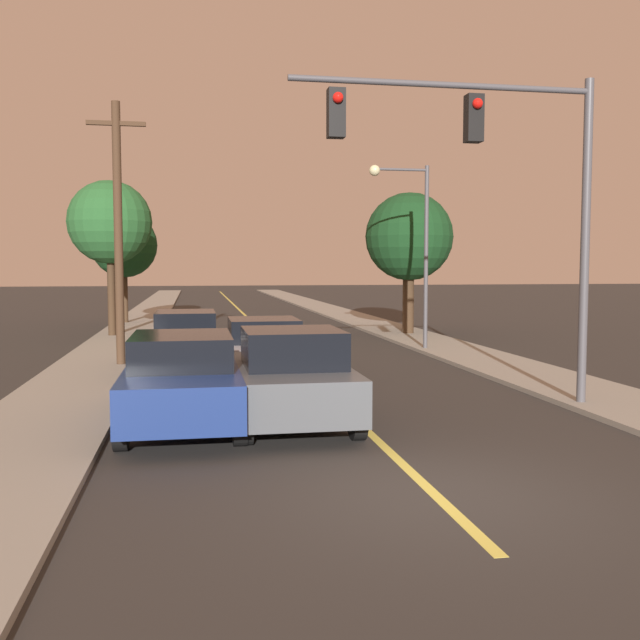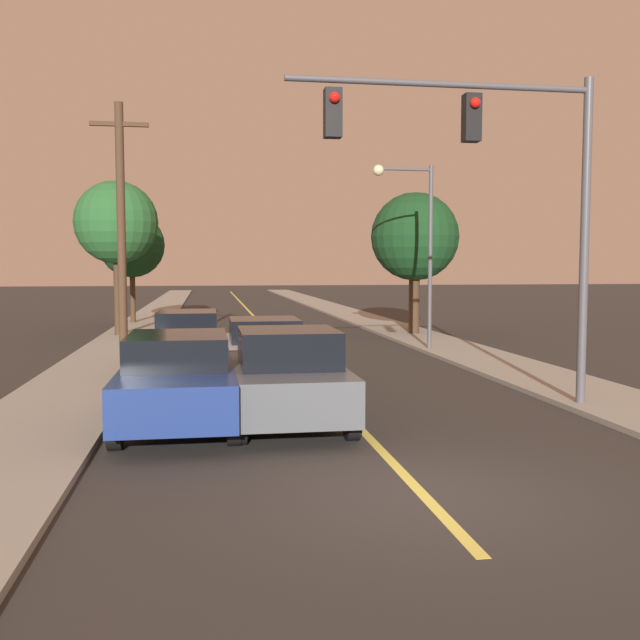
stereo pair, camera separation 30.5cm
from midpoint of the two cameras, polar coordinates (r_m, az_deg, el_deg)
ground_plane at (r=9.32m, az=9.18°, el=-13.69°), size 200.00×200.00×0.00m
road_surface at (r=44.59m, az=-5.41°, el=0.60°), size 8.81×80.00×0.01m
sidewalk_left at (r=44.59m, az=-12.68°, el=0.58°), size 2.50×80.00×0.12m
sidewalk_right at (r=45.30m, az=1.75°, el=0.74°), size 2.50×80.00×0.12m
car_near_lane_front at (r=12.88m, az=-1.94°, el=-4.59°), size 2.07×4.24×1.76m
car_near_lane_second at (r=18.17m, az=-4.03°, el=-2.21°), size 2.06×4.40×1.57m
car_outer_lane_front at (r=13.01m, az=-10.60°, el=-4.59°), size 2.06×5.10×1.68m
car_outer_lane_second at (r=19.05m, az=-10.11°, el=-1.83°), size 1.85×4.63×1.71m
traffic_signal_mast at (r=14.52m, az=14.26°, el=11.75°), size 6.10×0.42×6.45m
streetlamp_right at (r=24.12m, az=7.97°, el=7.28°), size 2.05×0.36×6.10m
utility_pole_left at (r=20.86m, az=-15.21°, el=7.06°), size 1.60×0.24×7.30m
tree_left_near at (r=29.74m, az=-15.72°, el=7.48°), size 3.30×3.30×6.16m
tree_left_far at (r=36.44m, az=-14.59°, el=5.81°), size 3.20×3.20×5.41m
tree_right_near at (r=29.63m, az=7.90°, el=6.58°), size 3.60×3.60×5.78m
tree_right_far at (r=31.57m, az=7.72°, el=6.82°), size 3.30×3.30×5.84m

